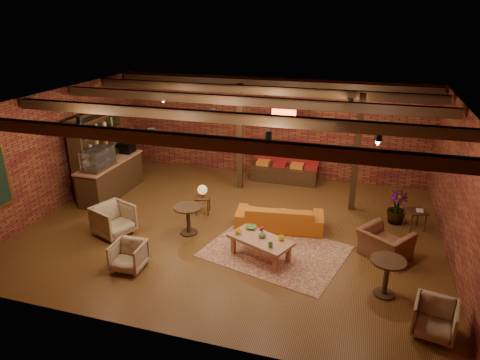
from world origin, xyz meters
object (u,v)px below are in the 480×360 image
(side_table_lamp, at_px, (202,192))
(armchair_b, at_px, (129,254))
(round_table_left, at_px, (188,215))
(side_table_book, at_px, (416,212))
(coffee_table, at_px, (260,240))
(armchair_far, at_px, (435,317))
(round_table_right, at_px, (387,272))
(sofa, at_px, (280,217))
(armchair_a, at_px, (113,219))
(armchair_right, at_px, (385,239))
(plant_tall, at_px, (402,176))

(side_table_lamp, relative_size, armchair_b, 1.23)
(round_table_left, height_order, side_table_book, round_table_left)
(coffee_table, distance_m, armchair_far, 3.73)
(coffee_table, relative_size, round_table_right, 2.00)
(side_table_book, height_order, round_table_right, round_table_right)
(sofa, distance_m, armchair_far, 4.44)
(round_table_left, xyz_separation_m, armchair_far, (5.36, -2.08, -0.15))
(armchair_a, bearing_deg, armchair_right, -61.98)
(coffee_table, xyz_separation_m, armchair_b, (-2.55, -1.24, -0.09))
(side_table_lamp, relative_size, plant_tall, 0.32)
(coffee_table, relative_size, plant_tall, 0.60)
(armchair_a, bearing_deg, side_table_book, -50.38)
(coffee_table, bearing_deg, armchair_b, -154.16)
(sofa, distance_m, side_table_lamp, 2.19)
(round_table_left, height_order, plant_tall, plant_tall)
(coffee_table, bearing_deg, round_table_right, -13.47)
(side_table_book, bearing_deg, armchair_b, -148.37)
(side_table_book, bearing_deg, armchair_far, -89.59)
(armchair_a, height_order, armchair_b, armchair_a)
(armchair_a, bearing_deg, armchair_b, -116.75)
(coffee_table, relative_size, armchair_right, 1.54)
(armchair_b, relative_size, armchair_far, 0.97)
(armchair_right, relative_size, round_table_right, 1.30)
(side_table_lamp, relative_size, round_table_right, 1.06)
(coffee_table, relative_size, armchair_b, 2.32)
(coffee_table, relative_size, side_table_lamp, 1.88)
(side_table_lamp, bearing_deg, coffee_table, -40.11)
(round_table_left, distance_m, plant_tall, 5.38)
(side_table_book, bearing_deg, sofa, -163.90)
(round_table_left, bearing_deg, side_table_lamp, 93.64)
(round_table_right, bearing_deg, side_table_lamp, 153.35)
(round_table_left, bearing_deg, round_table_right, -14.57)
(side_table_lamp, distance_m, plant_tall, 5.10)
(plant_tall, bearing_deg, armchair_b, -144.88)
(armchair_b, bearing_deg, sofa, 43.22)
(side_table_lamp, distance_m, round_table_right, 5.22)
(armchair_right, height_order, round_table_right, armchair_right)
(side_table_lamp, xyz_separation_m, armchair_far, (5.44, -3.23, -0.28))
(sofa, distance_m, side_table_book, 3.39)
(coffee_table, bearing_deg, side_table_lamp, 139.89)
(side_table_lamp, relative_size, armchair_a, 0.98)
(armchair_a, relative_size, round_table_right, 1.09)
(round_table_right, height_order, plant_tall, plant_tall)
(round_table_left, distance_m, armchair_far, 5.76)
(side_table_book, bearing_deg, plant_tall, 153.80)
(sofa, distance_m, coffee_table, 1.49)
(armchair_far, height_order, plant_tall, plant_tall)
(round_table_left, height_order, armchair_far, round_table_left)
(sofa, xyz_separation_m, armchair_far, (3.28, -3.00, 0.03))
(side_table_lamp, distance_m, armchair_far, 6.33)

